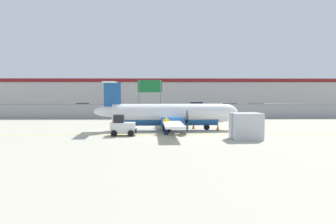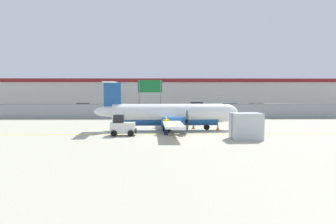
% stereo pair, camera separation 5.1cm
% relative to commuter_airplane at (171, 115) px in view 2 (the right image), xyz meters
% --- Properties ---
extents(ground_plane, '(140.00, 140.00, 0.01)m').
position_rel_commuter_airplane_xyz_m(ground_plane, '(0.25, -2.95, -1.60)').
color(ground_plane, '#B2AD99').
extents(perimeter_fence, '(98.00, 0.10, 2.10)m').
position_rel_commuter_airplane_xyz_m(perimeter_fence, '(0.25, 13.05, -0.49)').
color(perimeter_fence, gray).
rests_on(perimeter_fence, ground).
extents(parking_lot_strip, '(98.00, 17.00, 0.12)m').
position_rel_commuter_airplane_xyz_m(parking_lot_strip, '(0.25, 24.55, -1.54)').
color(parking_lot_strip, '#38383A').
rests_on(parking_lot_strip, ground).
extents(background_building, '(91.00, 8.10, 6.50)m').
position_rel_commuter_airplane_xyz_m(background_building, '(0.25, 43.03, 1.66)').
color(background_building, beige).
rests_on(background_building, ground).
extents(commuter_airplane, '(14.65, 16.05, 4.92)m').
position_rel_commuter_airplane_xyz_m(commuter_airplane, '(0.00, 0.00, 0.00)').
color(commuter_airplane, white).
rests_on(commuter_airplane, ground).
extents(baggage_tug, '(2.36, 1.43, 1.88)m').
position_rel_commuter_airplane_xyz_m(baggage_tug, '(-4.48, -3.63, -0.75)').
color(baggage_tug, silver).
rests_on(baggage_tug, ground).
extents(ground_crew_worker, '(0.55, 0.39, 1.70)m').
position_rel_commuter_airplane_xyz_m(ground_crew_worker, '(-0.52, -3.41, -0.65)').
color(ground_crew_worker, '#191E4C').
rests_on(ground_crew_worker, ground).
extents(cargo_container, '(2.54, 2.17, 2.20)m').
position_rel_commuter_airplane_xyz_m(cargo_container, '(6.13, -5.96, -0.50)').
color(cargo_container, '#B7BCC1').
rests_on(cargo_container, ground).
extents(traffic_cone_near_left, '(0.36, 0.36, 0.64)m').
position_rel_commuter_airplane_xyz_m(traffic_cone_near_left, '(4.83, 0.18, -1.29)').
color(traffic_cone_near_left, orange).
rests_on(traffic_cone_near_left, ground).
extents(traffic_cone_near_right, '(0.36, 0.36, 0.64)m').
position_rel_commuter_airplane_xyz_m(traffic_cone_near_right, '(2.45, 1.30, -1.29)').
color(traffic_cone_near_right, orange).
rests_on(traffic_cone_near_right, ground).
extents(parked_car_0, '(4.34, 2.31, 1.58)m').
position_rel_commuter_airplane_xyz_m(parked_car_0, '(-15.23, 26.28, -0.71)').
color(parked_car_0, gray).
rests_on(parked_car_0, parking_lot_strip).
extents(parked_car_1, '(4.26, 2.14, 1.58)m').
position_rel_commuter_airplane_xyz_m(parked_car_1, '(-9.56, 21.74, -0.71)').
color(parked_car_1, black).
rests_on(parked_car_1, parking_lot_strip).
extents(parked_car_2, '(4.33, 2.27, 1.58)m').
position_rel_commuter_airplane_xyz_m(parked_car_2, '(-5.69, 18.82, -0.71)').
color(parked_car_2, '#19662D').
rests_on(parked_car_2, parking_lot_strip).
extents(parked_car_3, '(4.24, 2.09, 1.58)m').
position_rel_commuter_airplane_xyz_m(parked_car_3, '(0.15, 19.38, -0.71)').
color(parked_car_3, gray).
rests_on(parked_car_3, parking_lot_strip).
extents(parked_car_4, '(4.34, 2.32, 1.58)m').
position_rel_commuter_airplane_xyz_m(parked_car_4, '(5.95, 30.10, -0.71)').
color(parked_car_4, navy).
rests_on(parked_car_4, parking_lot_strip).
extents(parked_car_5, '(4.36, 2.37, 1.58)m').
position_rel_commuter_airplane_xyz_m(parked_car_5, '(11.01, 24.36, -0.71)').
color(parked_car_5, gray).
rests_on(parked_car_5, parking_lot_strip).
extents(parked_car_6, '(4.39, 2.43, 1.58)m').
position_rel_commuter_airplane_xyz_m(parked_car_6, '(15.67, 24.29, -0.71)').
color(parked_car_6, navy).
rests_on(parked_car_6, parking_lot_strip).
extents(highway_sign, '(3.60, 0.14, 5.50)m').
position_rel_commuter_airplane_xyz_m(highway_sign, '(-2.64, 15.40, 2.54)').
color(highway_sign, slate).
rests_on(highway_sign, ground).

